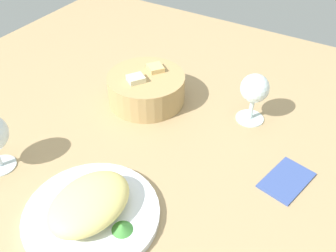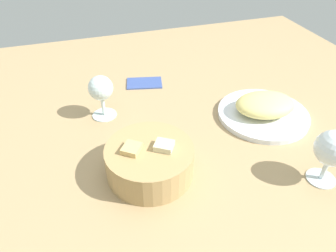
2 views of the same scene
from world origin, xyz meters
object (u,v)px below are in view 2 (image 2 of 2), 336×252
Objects in this scene: plate at (262,113)px; wine_glass_near at (101,91)px; folded_napkin at (144,82)px; bread_basket at (150,161)px; wine_glass_far at (333,150)px.

plate is 2.04× the size of wine_glass_near.
bread_basket is at bearing -89.39° from folded_napkin.
wine_glass_far is 1.14× the size of folded_napkin.
plate reaches higher than folded_napkin.
wine_glass_far is (-34.49, 12.72, 4.66)cm from bread_basket.
plate is at bearing -90.36° from wine_glass_far.
wine_glass_near is 0.95× the size of wine_glass_far.
folded_napkin is (26.42, -26.49, -0.30)cm from plate.
folded_napkin is (-14.60, -13.55, -7.47)cm from wine_glass_near.
wine_glass_near reaches higher than folded_napkin.
plate is at bearing -32.34° from folded_napkin.
folded_napkin is at bearing -137.13° from wine_glass_near.
bread_basket is 37.06cm from wine_glass_far.
wine_glass_near is at bearing -124.40° from folded_napkin.
plate is 36.72cm from bread_basket.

